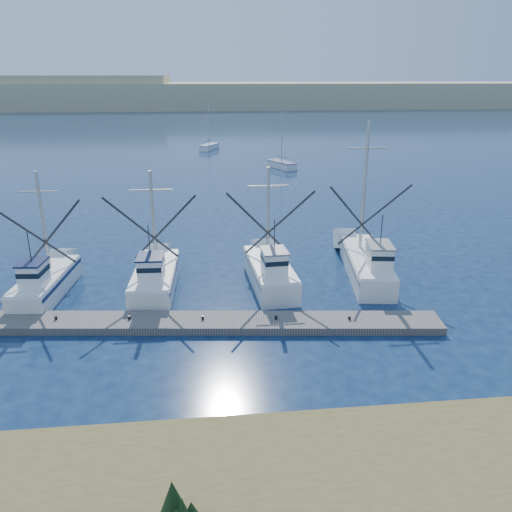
# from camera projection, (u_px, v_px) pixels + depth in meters

# --- Properties ---
(ground) EXTENTS (500.00, 500.00, 0.00)m
(ground) POSITION_uv_depth(u_px,v_px,m) (348.00, 369.00, 23.33)
(ground) COLOR #0D1C3C
(ground) RESTS_ON ground
(floating_dock) EXTENTS (31.99, 5.51, 0.43)m
(floating_dock) POSITION_uv_depth(u_px,v_px,m) (148.00, 323.00, 27.24)
(floating_dock) COLOR slate
(floating_dock) RESTS_ON ground
(dune_ridge) EXTENTS (360.00, 60.00, 10.00)m
(dune_ridge) POSITION_uv_depth(u_px,v_px,m) (215.00, 95.00, 217.94)
(dune_ridge) COLOR tan
(dune_ridge) RESTS_ON ground
(trawler_fleet) EXTENTS (31.71, 9.29, 10.17)m
(trawler_fleet) POSITION_uv_depth(u_px,v_px,m) (164.00, 275.00, 31.75)
(trawler_fleet) COLOR white
(trawler_fleet) RESTS_ON ground
(sailboat_near) EXTENTS (3.95, 5.76, 8.10)m
(sailboat_near) POSITION_uv_depth(u_px,v_px,m) (282.00, 165.00, 73.84)
(sailboat_near) COLOR white
(sailboat_near) RESTS_ON ground
(sailboat_far) EXTENTS (3.84, 5.65, 8.10)m
(sailboat_far) POSITION_uv_depth(u_px,v_px,m) (209.00, 147.00, 92.20)
(sailboat_far) COLOR white
(sailboat_far) RESTS_ON ground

